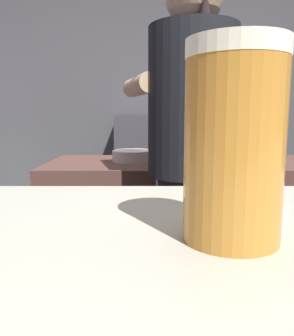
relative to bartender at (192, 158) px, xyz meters
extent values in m
cube|color=#46454A|center=(0.01, 2.10, 0.37)|extent=(5.20, 0.10, 2.70)
cube|color=#4F342C|center=(0.36, 0.46, -0.53)|extent=(2.10, 0.60, 0.90)
cube|color=#3C3B41|center=(-0.05, 1.82, -0.41)|extent=(0.84, 0.36, 1.15)
cube|color=#37232E|center=(0.00, 0.01, -0.52)|extent=(0.28, 0.20, 0.91)
cylinder|color=black|center=(0.00, 0.01, 0.21)|extent=(0.34, 0.34, 0.56)
cone|color=black|center=(0.02, -0.09, 0.38)|extent=(0.18, 0.18, 0.44)
cylinder|color=tan|center=(-0.21, 0.12, 0.29)|extent=(0.16, 0.33, 0.08)
cylinder|color=tan|center=(0.12, 0.20, 0.29)|extent=(0.16, 0.33, 0.08)
cylinder|color=silver|center=(-0.25, 0.46, -0.05)|extent=(0.22, 0.22, 0.06)
cube|color=silver|center=(0.28, 0.41, -0.07)|extent=(0.24, 0.07, 0.01)
cylinder|color=#C48131|center=(-0.11, -1.08, 0.14)|extent=(0.07, 0.07, 0.13)
cylinder|color=white|center=(-0.11, -1.08, 0.21)|extent=(0.07, 0.07, 0.01)
cylinder|color=red|center=(0.10, 1.89, 0.23)|extent=(0.06, 0.06, 0.13)
cylinder|color=red|center=(0.10, 1.89, 0.32)|extent=(0.03, 0.03, 0.05)
cylinder|color=white|center=(0.10, 1.89, 0.35)|extent=(0.03, 0.03, 0.01)
cylinder|color=#3C569F|center=(0.31, 1.72, 0.26)|extent=(0.06, 0.06, 0.18)
cylinder|color=#3C569F|center=(0.31, 1.72, 0.39)|extent=(0.02, 0.02, 0.07)
cylinder|color=silver|center=(0.31, 1.72, 0.43)|extent=(0.03, 0.03, 0.01)
camera|label=1|loc=(-0.18, -1.33, 0.17)|focal=36.49mm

